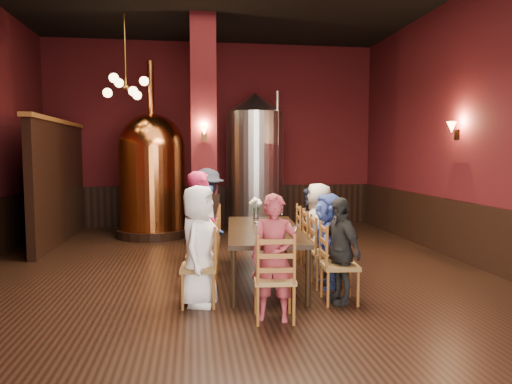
{
  "coord_description": "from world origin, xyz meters",
  "views": [
    {
      "loc": [
        -0.52,
        -6.4,
        1.81
      ],
      "look_at": [
        0.39,
        0.2,
        1.24
      ],
      "focal_mm": 32.0,
      "sensor_mm": 36.0,
      "label": 1
    }
  ],
  "objects": [
    {
      "name": "room",
      "position": [
        0.0,
        0.0,
        2.25
      ],
      "size": [
        10.0,
        10.02,
        4.5
      ],
      "color": "black",
      "rests_on": "ground"
    },
    {
      "name": "wainscot_right",
      "position": [
        3.96,
        0.0,
        0.5
      ],
      "size": [
        0.08,
        9.9,
        1.0
      ],
      "primitive_type": "cube",
      "color": "black",
      "rests_on": "ground"
    },
    {
      "name": "wainscot_back",
      "position": [
        0.0,
        4.96,
        0.5
      ],
      "size": [
        7.9,
        0.08,
        1.0
      ],
      "primitive_type": "cube",
      "color": "black",
      "rests_on": "ground"
    },
    {
      "name": "column",
      "position": [
        -0.3,
        2.8,
        2.25
      ],
      "size": [
        0.58,
        0.58,
        4.5
      ],
      "primitive_type": "cube",
      "color": "#460F13",
      "rests_on": "ground"
    },
    {
      "name": "partition",
      "position": [
        -3.2,
        3.2,
        1.2
      ],
      "size": [
        0.22,
        3.5,
        2.4
      ],
      "primitive_type": "cube",
      "color": "black",
      "rests_on": "ground"
    },
    {
      "name": "pendant_cluster",
      "position": [
        -1.8,
        2.9,
        3.1
      ],
      "size": [
        0.9,
        0.9,
        1.7
      ],
      "primitive_type": null,
      "color": "#A57226",
      "rests_on": "room"
    },
    {
      "name": "sconce_wall",
      "position": [
        3.9,
        0.8,
        2.2
      ],
      "size": [
        0.2,
        0.2,
        0.36
      ],
      "primitive_type": null,
      "rotation": [
        0.0,
        0.0,
        1.57
      ],
      "color": "black",
      "rests_on": "room"
    },
    {
      "name": "sconce_column",
      "position": [
        -0.3,
        2.5,
        2.2
      ],
      "size": [
        0.2,
        0.2,
        0.36
      ],
      "primitive_type": null,
      "rotation": [
        0.0,
        0.0,
        3.14
      ],
      "color": "black",
      "rests_on": "column"
    },
    {
      "name": "dining_table",
      "position": [
        0.46,
        -0.09,
        0.69
      ],
      "size": [
        1.19,
        2.47,
        0.75
      ],
      "rotation": [
        0.0,
        0.0,
        -0.08
      ],
      "color": "black",
      "rests_on": "ground"
    },
    {
      "name": "chair_0",
      "position": [
        -0.46,
        -1.02,
        0.46
      ],
      "size": [
        0.5,
        0.5,
        0.92
      ],
      "primitive_type": null,
      "rotation": [
        0.0,
        0.0,
        -1.65
      ],
      "color": "brown",
      "rests_on": "ground"
    },
    {
      "name": "person_0",
      "position": [
        -0.46,
        -1.02,
        0.72
      ],
      "size": [
        0.65,
        0.81,
        1.44
      ],
      "primitive_type": "imported",
      "rotation": [
        0.0,
        0.0,
        1.27
      ],
      "color": "white",
      "rests_on": "ground"
    },
    {
      "name": "chair_1",
      "position": [
        -0.41,
        -0.35,
        0.46
      ],
      "size": [
        0.5,
        0.5,
        0.92
      ],
      "primitive_type": null,
      "rotation": [
        0.0,
        0.0,
        -1.65
      ],
      "color": "brown",
      "rests_on": "ground"
    },
    {
      "name": "person_1",
      "position": [
        -0.41,
        -0.35,
        0.79
      ],
      "size": [
        0.48,
        0.64,
        1.57
      ],
      "primitive_type": "imported",
      "rotation": [
        0.0,
        0.0,
        1.38
      ],
      "color": "#B61F4B",
      "rests_on": "ground"
    },
    {
      "name": "chair_2",
      "position": [
        -0.36,
        0.31,
        0.46
      ],
      "size": [
        0.5,
        0.5,
        0.92
      ],
      "primitive_type": null,
      "rotation": [
        0.0,
        0.0,
        -1.65
      ],
      "color": "brown",
      "rests_on": "ground"
    },
    {
      "name": "person_2",
      "position": [
        -0.36,
        0.31,
        0.69
      ],
      "size": [
        0.45,
        0.72,
        1.37
      ],
      "primitive_type": "imported",
      "rotation": [
        0.0,
        0.0,
        1.77
      ],
      "color": "#2C4893",
      "rests_on": "ground"
    },
    {
      "name": "chair_3",
      "position": [
        -0.3,
        0.97,
        0.46
      ],
      "size": [
        0.5,
        0.5,
        0.92
      ],
      "primitive_type": null,
      "rotation": [
        0.0,
        0.0,
        -1.65
      ],
      "color": "brown",
      "rests_on": "ground"
    },
    {
      "name": "person_3",
      "position": [
        -0.3,
        0.97,
        0.78
      ],
      "size": [
        0.93,
        1.16,
        1.57
      ],
      "primitive_type": "imported",
      "rotation": [
        0.0,
        0.0,
        1.18
      ],
      "color": "black",
      "rests_on": "ground"
    },
    {
      "name": "chair_4",
      "position": [
        1.23,
        -1.16,
        0.46
      ],
      "size": [
        0.5,
        0.5,
        0.92
      ],
      "primitive_type": null,
      "rotation": [
        0.0,
        0.0,
        1.49
      ],
      "color": "brown",
      "rests_on": "ground"
    },
    {
      "name": "person_4",
      "position": [
        1.23,
        -1.16,
        0.64
      ],
      "size": [
        0.5,
        0.81,
        1.29
      ],
      "primitive_type": "imported",
      "rotation": [
        0.0,
        0.0,
        4.98
      ],
      "color": "black",
      "rests_on": "ground"
    },
    {
      "name": "chair_5",
      "position": [
        1.28,
        -0.49,
        0.46
      ],
      "size": [
        0.5,
        0.5,
        0.92
      ],
      "primitive_type": null,
      "rotation": [
        0.0,
        0.0,
        1.49
      ],
      "color": "brown",
      "rests_on": "ground"
    },
    {
      "name": "person_5",
      "position": [
        1.28,
        -0.49,
        0.64
      ],
      "size": [
        0.54,
        1.22,
        1.28
      ],
      "primitive_type": "imported",
      "rotation": [
        0.0,
        0.0,
        4.57
      ],
      "color": "#3750A7",
      "rests_on": "ground"
    },
    {
      "name": "chair_6",
      "position": [
        1.34,
        0.17,
        0.46
      ],
      "size": [
        0.5,
        0.5,
        0.92
      ],
      "primitive_type": null,
      "rotation": [
        0.0,
        0.0,
        1.49
      ],
      "color": "brown",
      "rests_on": "ground"
    },
    {
      "name": "person_6",
      "position": [
        1.34,
        0.17,
        0.68
      ],
      "size": [
        0.61,
        0.77,
        1.36
      ],
      "primitive_type": "imported",
      "rotation": [
        0.0,
        0.0,
        4.41
      ],
      "color": "#B6ADA0",
      "rests_on": "ground"
    },
    {
      "name": "chair_7",
      "position": [
        1.39,
        0.84,
        0.46
      ],
      "size": [
        0.5,
        0.5,
        0.92
      ],
      "primitive_type": null,
      "rotation": [
        0.0,
        0.0,
        1.49
      ],
      "color": "brown",
      "rests_on": "ground"
    },
    {
      "name": "person_7",
      "position": [
        1.39,
        0.84,
        0.63
      ],
      "size": [
        0.32,
        0.62,
        1.26
      ],
      "primitive_type": "imported",
      "rotation": [
        0.0,
        0.0,
        4.74
      ],
      "color": "#191E32",
      "rests_on": "ground"
    },
    {
      "name": "chair_8",
      "position": [
        0.34,
        -1.64,
        0.46
      ],
      "size": [
        0.5,
        0.5,
        0.92
      ],
      "primitive_type": null,
      "rotation": [
        0.0,
        0.0,
        3.06
      ],
      "color": "brown",
      "rests_on": "ground"
    },
    {
      "name": "person_8",
      "position": [
        0.34,
        -1.64,
        0.69
      ],
      "size": [
        0.58,
        0.46,
        1.38
      ],
      "primitive_type": "imported",
      "rotation": [
        0.0,
        0.0,
        6.0
      ],
      "color": "maroon",
      "rests_on": "ground"
    },
    {
      "name": "copper_kettle",
      "position": [
        -1.4,
        3.7,
        1.37
      ],
      "size": [
        1.59,
        1.59,
        3.76
      ],
      "rotation": [
        0.0,
        0.0,
        0.12
      ],
      "color": "black",
      "rests_on": "ground"
    },
    {
      "name": "steel_vessel",
      "position": [
        0.9,
        3.99,
        1.58
      ],
      "size": [
        1.35,
        1.35,
        3.17
      ],
      "rotation": [
        0.0,
        0.0,
        -0.03
      ],
      "color": "#B2B2B7",
      "rests_on": "ground"
    },
    {
      "name": "rose_vase",
      "position": [
        0.49,
        0.91,
        0.98
      ],
      "size": [
        0.2,
        0.2,
        0.35
      ],
      "color": "white",
      "rests_on": "dining_table"
    },
    {
      "name": "wine_glass_0",
      "position": [
        0.65,
        -0.34,
        0.83
      ],
      "size": [
        0.07,
        0.07,
        0.17
      ],
      "primitive_type": null,
      "color": "white",
      "rests_on": "dining_table"
    },
    {
      "name": "wine_glass_1",
      "position": [
        0.73,
        0.27,
        0.83
      ],
      "size": [
        0.07,
        0.07,
        0.17
      ],
      "primitive_type": null,
      "color": "white",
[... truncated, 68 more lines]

